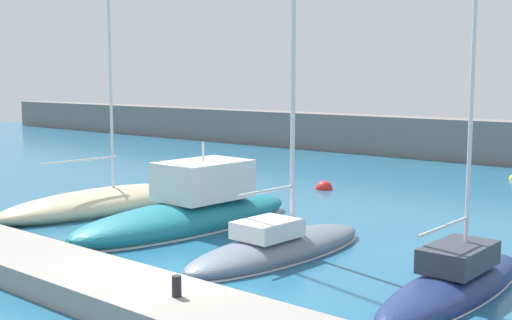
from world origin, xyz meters
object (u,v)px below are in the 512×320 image
(mooring_buoy_red, at_px, (324,189))
(dock_bollard, at_px, (177,286))
(sailboat_sand_nearest, at_px, (103,201))
(motorboat_teal_second, at_px, (191,210))
(sailboat_navy_fourth, at_px, (455,284))
(sailboat_slate_third, at_px, (279,245))

(mooring_buoy_red, bearing_deg, dock_bollard, -65.32)
(sailboat_sand_nearest, bearing_deg, mooring_buoy_red, -19.08)
(motorboat_teal_second, bearing_deg, dock_bollard, -133.55)
(motorboat_teal_second, xyz_separation_m, sailboat_navy_fourth, (9.95, -1.05, -0.30))
(dock_bollard, bearing_deg, mooring_buoy_red, 114.68)
(sailboat_sand_nearest, xyz_separation_m, motorboat_teal_second, (4.66, 0.23, 0.20))
(motorboat_teal_second, bearing_deg, sailboat_navy_fourth, -93.58)
(sailboat_sand_nearest, relative_size, sailboat_navy_fourth, 1.79)
(mooring_buoy_red, height_order, dock_bollard, dock_bollard)
(sailboat_sand_nearest, height_order, dock_bollard, sailboat_sand_nearest)
(sailboat_slate_third, height_order, dock_bollard, sailboat_slate_third)
(sailboat_navy_fourth, bearing_deg, motorboat_teal_second, 83.82)
(sailboat_slate_third, relative_size, dock_bollard, 28.92)
(sailboat_sand_nearest, distance_m, mooring_buoy_red, 10.23)
(sailboat_sand_nearest, distance_m, sailboat_slate_third, 9.35)
(sailboat_slate_third, xyz_separation_m, dock_bollard, (1.75, -5.57, 0.51))
(dock_bollard, bearing_deg, motorboat_teal_second, 134.03)
(sailboat_sand_nearest, bearing_deg, motorboat_teal_second, -84.67)
(sailboat_slate_third, relative_size, sailboat_navy_fourth, 1.20)
(sailboat_slate_third, height_order, mooring_buoy_red, sailboat_slate_third)
(sailboat_sand_nearest, relative_size, motorboat_teal_second, 2.00)
(sailboat_sand_nearest, xyz_separation_m, mooring_buoy_red, (3.76, 9.51, -0.35))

